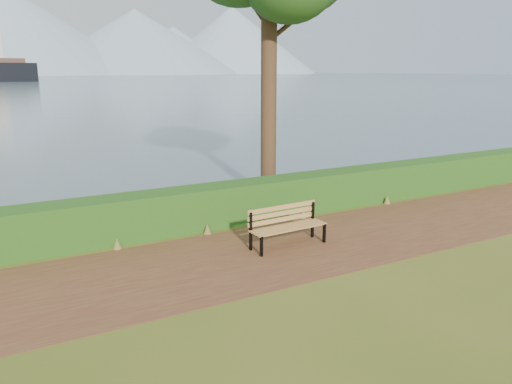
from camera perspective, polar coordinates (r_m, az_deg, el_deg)
ground at (r=10.59m, az=4.41°, el=-7.00°), size 140.00×140.00×0.00m
path at (r=10.82m, az=3.54°, el=-6.48°), size 40.00×3.40×0.01m
hedge at (r=12.58m, az=-2.03°, el=-1.18°), size 32.00×0.85×1.00m
bench at (r=10.87m, az=3.46°, el=-3.58°), size 1.78×0.59×0.88m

